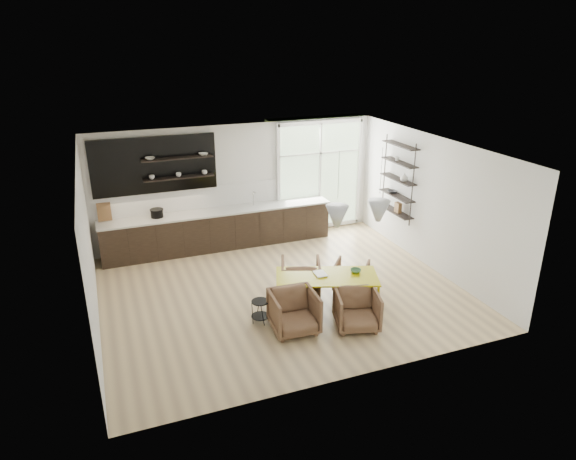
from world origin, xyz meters
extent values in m
cube|color=#D7BC87|center=(0.00, 0.00, -0.01)|extent=(7.00, 6.00, 0.01)
cube|color=silver|center=(0.00, 3.00, 1.45)|extent=(7.00, 0.02, 2.90)
cube|color=silver|center=(-3.50, 0.00, 1.45)|extent=(0.02, 6.00, 2.90)
cube|color=silver|center=(3.50, 0.00, 1.45)|extent=(0.02, 6.00, 2.90)
cube|color=silver|center=(0.00, 0.00, 2.90)|extent=(7.00, 6.00, 0.01)
cube|color=#B2D1A5|center=(2.15, 2.97, 1.45)|extent=(2.20, 0.02, 2.70)
cube|color=white|center=(2.15, 2.94, 1.45)|extent=(2.30, 0.08, 2.80)
cone|color=silver|center=(0.95, -0.50, 1.65)|extent=(0.44, 0.44, 0.42)
cone|color=silver|center=(1.85, -0.50, 1.65)|extent=(0.44, 0.44, 0.42)
cylinder|color=black|center=(0.95, -0.50, 2.46)|extent=(0.01, 0.01, 0.89)
cylinder|color=black|center=(1.85, -0.50, 2.46)|extent=(0.01, 0.01, 0.89)
cube|color=black|center=(-0.60, 2.67, 0.45)|extent=(5.50, 0.65, 0.90)
cube|color=beige|center=(-0.60, 2.67, 0.92)|extent=(5.54, 0.69, 0.04)
cube|color=silver|center=(-0.60, 2.98, 1.20)|extent=(5.50, 0.02, 0.55)
cube|color=black|center=(-1.95, 2.96, 2.10)|extent=(2.80, 0.06, 1.30)
cube|color=black|center=(-1.45, 2.82, 2.25)|extent=(1.60, 0.28, 0.03)
cube|color=black|center=(-1.45, 2.82, 1.80)|extent=(1.60, 0.28, 0.03)
cube|color=olive|center=(-3.15, 2.90, 1.15)|extent=(0.30, 0.10, 0.42)
cylinder|color=silver|center=(0.30, 2.77, 1.12)|extent=(0.02, 0.02, 0.40)
imported|color=white|center=(-2.05, 2.82, 2.29)|extent=(0.22, 0.22, 0.05)
imported|color=white|center=(-0.85, 2.82, 2.29)|extent=(0.22, 0.22, 0.05)
imported|color=white|center=(-2.05, 2.82, 1.86)|extent=(0.12, 0.12, 0.10)
imported|color=white|center=(-1.45, 2.82, 1.86)|extent=(0.12, 0.12, 0.10)
imported|color=white|center=(-0.85, 2.82, 1.86)|extent=(0.12, 0.12, 0.10)
cylinder|color=black|center=(-2.03, 2.72, 1.03)|extent=(0.28, 0.28, 0.17)
cube|color=black|center=(3.36, 0.60, 1.70)|extent=(0.02, 0.02, 1.90)
cube|color=black|center=(3.36, 1.80, 1.70)|extent=(0.02, 0.02, 1.90)
cube|color=black|center=(3.36, 1.20, 0.90)|extent=(0.26, 1.20, 0.02)
cube|color=black|center=(3.36, 1.20, 1.30)|extent=(0.26, 1.20, 0.02)
cube|color=black|center=(3.36, 1.20, 1.70)|extent=(0.26, 1.20, 0.02)
cube|color=black|center=(3.36, 1.20, 2.10)|extent=(0.26, 1.20, 0.03)
cube|color=black|center=(3.36, 1.20, 2.50)|extent=(0.26, 1.20, 0.03)
imported|color=white|center=(3.36, 0.95, 1.81)|extent=(0.18, 0.18, 0.19)
imported|color=#333338|center=(3.36, 1.40, 1.34)|extent=(0.22, 0.22, 0.05)
imported|color=white|center=(3.36, 1.30, 2.16)|extent=(0.10, 0.10, 0.09)
cube|color=olive|center=(3.36, 1.10, 1.03)|extent=(0.10, 0.18, 0.24)
cube|color=#B9AF03|center=(0.55, -0.96, 0.67)|extent=(2.05, 1.43, 0.03)
cube|color=#B9AF03|center=(-0.42, -1.02, 0.33)|extent=(0.05, 0.05, 0.66)
cube|color=#B9AF03|center=(-0.17, -0.30, 0.33)|extent=(0.05, 0.05, 0.66)
cube|color=#B9AF03|center=(1.26, -1.62, 0.33)|extent=(0.05, 0.05, 0.66)
cube|color=#B9AF03|center=(1.52, -0.91, 0.33)|extent=(0.05, 0.05, 0.66)
imported|color=brown|center=(0.33, -0.23, 0.36)|extent=(0.99, 1.01, 0.72)
imported|color=brown|center=(1.35, -0.44, 0.30)|extent=(0.92, 0.92, 0.60)
imported|color=brown|center=(-0.30, -1.46, 0.37)|extent=(0.83, 0.85, 0.73)
imported|color=brown|center=(0.77, -1.75, 0.35)|extent=(0.92, 0.94, 0.69)
cylinder|color=black|center=(-0.76, -0.98, 0.42)|extent=(0.32, 0.32, 0.02)
cylinder|color=black|center=(-0.76, -0.98, 0.12)|extent=(0.34, 0.34, 0.01)
cylinder|color=black|center=(-0.62, -0.99, 0.21)|extent=(0.01, 0.01, 0.42)
cylinder|color=black|center=(-0.76, -0.83, 0.21)|extent=(0.01, 0.01, 0.42)
cylinder|color=black|center=(-0.91, -0.98, 0.21)|extent=(0.01, 0.01, 0.42)
cylinder|color=black|center=(-0.77, -1.13, 0.21)|extent=(0.01, 0.01, 0.42)
imported|color=white|center=(0.35, -0.87, 0.70)|extent=(0.23, 0.30, 0.03)
imported|color=#47794F|center=(1.12, -1.02, 0.72)|extent=(0.25, 0.25, 0.06)
camera|label=1|loc=(-3.20, -8.69, 4.92)|focal=32.00mm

